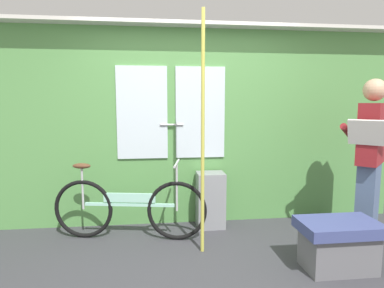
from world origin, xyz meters
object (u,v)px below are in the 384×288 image
at_px(passenger_reading_newspaper, 370,157).
at_px(bench_seat_corner, 338,244).
at_px(bicycle_near_door, 129,208).
at_px(handrail_pole, 203,135).
at_px(trash_bin_by_wall, 210,200).

bearing_deg(passenger_reading_newspaper, bench_seat_corner, -4.08).
bearing_deg(bicycle_near_door, bench_seat_corner, -15.46).
height_order(bicycle_near_door, handrail_pole, handrail_pole).
distance_m(bicycle_near_door, bench_seat_corner, 2.12).
bearing_deg(passenger_reading_newspaper, handrail_pole, -43.15).
distance_m(passenger_reading_newspaper, bench_seat_corner, 1.10).
bearing_deg(bench_seat_corner, passenger_reading_newspaper, 40.59).
relative_size(handrail_pole, bench_seat_corner, 3.40).
xyz_separation_m(bicycle_near_door, passenger_reading_newspaper, (2.56, -0.36, 0.57)).
distance_m(passenger_reading_newspaper, trash_bin_by_wall, 1.82).
bearing_deg(bicycle_near_door, passenger_reading_newspaper, 2.15).
bearing_deg(handrail_pole, passenger_reading_newspaper, 1.53).
xyz_separation_m(passenger_reading_newspaper, handrail_pole, (-1.81, -0.05, 0.26)).
bearing_deg(handrail_pole, bicycle_near_door, 151.88).
xyz_separation_m(bicycle_near_door, handrail_pole, (0.76, -0.40, 0.83)).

